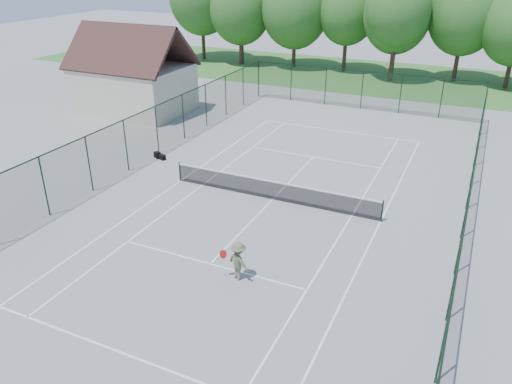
% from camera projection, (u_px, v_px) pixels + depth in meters
% --- Properties ---
extents(ground, '(140.00, 140.00, 0.00)m').
position_uv_depth(ground, '(272.00, 200.00, 25.33)').
color(ground, gray).
rests_on(ground, ground).
extents(grass_far, '(80.00, 16.00, 0.01)m').
position_uv_depth(grass_far, '(390.00, 78.00, 49.86)').
color(grass_far, '#3D7530').
rests_on(grass_far, ground).
extents(court_lines, '(11.05, 23.85, 0.01)m').
position_uv_depth(court_lines, '(272.00, 199.00, 25.33)').
color(court_lines, white).
rests_on(court_lines, ground).
extents(tennis_net, '(11.08, 0.08, 1.10)m').
position_uv_depth(tennis_net, '(273.00, 189.00, 25.08)').
color(tennis_net, black).
rests_on(tennis_net, ground).
extents(fence_enclosure, '(18.05, 36.05, 3.02)m').
position_uv_depth(fence_enclosure, '(273.00, 171.00, 24.65)').
color(fence_enclosure, '#15341B').
rests_on(fence_enclosure, ground).
extents(utility_building, '(8.60, 6.27, 6.63)m').
position_uv_depth(utility_building, '(132.00, 71.00, 38.20)').
color(utility_building, beige).
rests_on(utility_building, ground).
extents(tree_line_far, '(39.40, 6.40, 9.70)m').
position_uv_depth(tree_line_far, '(397.00, 15.00, 47.26)').
color(tree_line_far, '#422B1F').
rests_on(tree_line_far, ground).
extents(sports_bag_a, '(0.52, 0.43, 0.36)m').
position_uv_depth(sports_bag_a, '(157.00, 155.00, 30.40)').
color(sports_bag_a, black).
rests_on(sports_bag_a, ground).
extents(sports_bag_b, '(0.46, 0.35, 0.32)m').
position_uv_depth(sports_bag_b, '(162.00, 157.00, 30.13)').
color(sports_bag_b, black).
rests_on(sports_bag_b, ground).
extents(tennis_player, '(2.06, 0.95, 1.57)m').
position_uv_depth(tennis_player, '(239.00, 261.00, 18.88)').
color(tennis_player, '#5D6445').
rests_on(tennis_player, ground).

